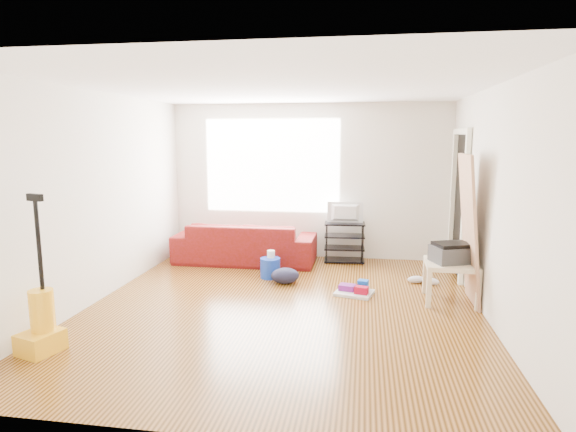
% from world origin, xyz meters
% --- Properties ---
extents(room, '(4.51, 5.01, 2.51)m').
position_xyz_m(room, '(0.07, 0.15, 1.25)').
color(room, '#422306').
rests_on(room, ground).
extents(sofa, '(2.19, 0.86, 0.64)m').
position_xyz_m(sofa, '(-0.93, 1.95, 0.00)').
color(sofa, '#540F05').
rests_on(sofa, ground).
extents(tv_stand, '(0.64, 0.39, 0.63)m').
position_xyz_m(tv_stand, '(0.61, 2.22, 0.32)').
color(tv_stand, black).
rests_on(tv_stand, ground).
extents(tv, '(0.56, 0.07, 0.32)m').
position_xyz_m(tv, '(0.61, 2.22, 0.79)').
color(tv, black).
rests_on(tv, tv_stand).
extents(side_table, '(0.62, 0.62, 0.49)m').
position_xyz_m(side_table, '(1.95, 0.52, 0.41)').
color(side_table, '#C0B287').
rests_on(side_table, ground).
extents(printer, '(0.54, 0.48, 0.24)m').
position_xyz_m(printer, '(1.95, 0.52, 0.60)').
color(printer, '#323232').
rests_on(printer, side_table).
extents(bucket, '(0.34, 0.34, 0.28)m').
position_xyz_m(bucket, '(-0.38, 1.16, 0.00)').
color(bucket, '#1438B5').
rests_on(bucket, ground).
extents(toilet_paper, '(0.11, 0.11, 0.10)m').
position_xyz_m(toilet_paper, '(-0.37, 1.20, 0.19)').
color(toilet_paper, silver).
rests_on(toilet_paper, bucket).
extents(cleaning_tray, '(0.52, 0.46, 0.16)m').
position_xyz_m(cleaning_tray, '(0.82, 0.62, 0.05)').
color(cleaning_tray, silver).
rests_on(cleaning_tray, ground).
extents(backpack, '(0.44, 0.39, 0.21)m').
position_xyz_m(backpack, '(-0.13, 0.93, 0.00)').
color(backpack, black).
rests_on(backpack, ground).
extents(sneakers, '(0.44, 0.22, 0.10)m').
position_xyz_m(sneakers, '(1.72, 1.20, 0.05)').
color(sneakers, silver).
rests_on(sneakers, ground).
extents(vacuum, '(0.39, 0.42, 1.46)m').
position_xyz_m(vacuum, '(-2.00, -1.49, 0.27)').
color(vacuum, yellow).
rests_on(vacuum, ground).
extents(door_panel, '(0.22, 0.71, 1.77)m').
position_xyz_m(door_panel, '(2.13, 0.52, 0.00)').
color(door_panel, '#9F6943').
rests_on(door_panel, ground).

